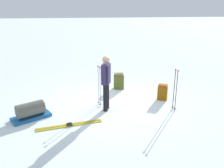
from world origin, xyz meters
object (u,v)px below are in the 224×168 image
ski_poles_planted_far (99,84)px  backpack_large_dark (119,81)px  backpack_bright (163,92)px  ski_poles_planted_near (175,88)px  ski_pair_near (70,125)px  skier_standing (106,80)px  gear_sled (31,111)px

ski_poles_planted_far → backpack_large_dark: bearing=-29.2°
backpack_large_dark → backpack_bright: 1.82m
ski_poles_planted_near → ski_poles_planted_far: bearing=74.6°
backpack_bright → ski_poles_planted_near: 0.97m
backpack_bright → ski_poles_planted_far: (-0.23, 2.15, 0.46)m
ski_pair_near → ski_poles_planted_near: size_ratio=1.38×
backpack_large_dark → ski_poles_planted_far: 1.75m
backpack_large_dark → ski_poles_planted_far: bearing=150.8°
backpack_bright → ski_pair_near: bearing=116.6°
ski_poles_planted_near → ski_pair_near: bearing=102.1°
ski_poles_planted_near → skier_standing: bearing=83.1°
skier_standing → ski_poles_planted_far: size_ratio=1.31×
ski_pair_near → gear_sled: gear_sled is taller
backpack_bright → ski_poles_planted_far: 2.21m
ski_pair_near → skier_standing: bearing=-49.4°
backpack_bright → skier_standing: bearing=106.9°
backpack_large_dark → gear_sled: size_ratio=0.52×
ski_pair_near → ski_poles_planted_far: bearing=-34.6°
backpack_large_dark → ski_poles_planted_far: (-1.48, 0.83, 0.43)m
backpack_large_dark → ski_poles_planted_near: ski_poles_planted_near is taller
skier_standing → backpack_bright: 2.16m
skier_standing → gear_sled: size_ratio=1.47×
backpack_bright → gear_sled: bearing=103.2°
ski_pair_near → backpack_bright: backpack_bright is taller
ski_pair_near → backpack_bright: (1.52, -3.05, 0.25)m
ski_poles_planted_far → ski_pair_near: bearing=145.4°
backpack_bright → ski_poles_planted_near: ski_poles_planted_near is taller
skier_standing → ski_pair_near: skier_standing is taller
ski_pair_near → backpack_large_dark: backpack_large_dark is taller
skier_standing → ski_poles_planted_near: size_ratio=1.32×
ski_pair_near → ski_poles_planted_far: ski_poles_planted_far is taller
ski_poles_planted_far → skier_standing: bearing=-153.3°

